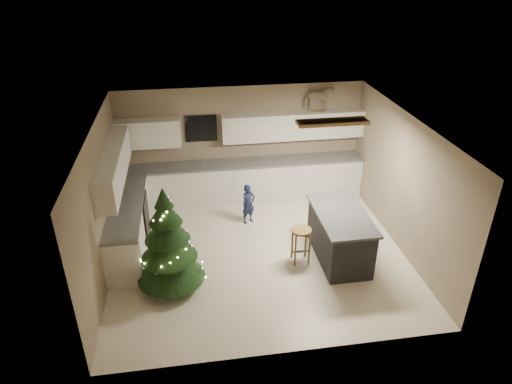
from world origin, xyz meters
TOP-DOWN VIEW (x-y plane):
  - ground_plane at (0.00, 0.00)m, footprint 5.50×5.50m
  - room_shell at (0.02, 0.00)m, footprint 5.52×5.02m
  - cabinetry at (-0.91, 1.65)m, footprint 5.50×3.20m
  - island at (1.47, -0.34)m, footprint 0.90×1.70m
  - bar_stool at (0.72, -0.38)m, footprint 0.37×0.37m
  - christmas_tree at (-1.64, -0.70)m, footprint 1.20×1.16m
  - toddler at (-0.04, 1.16)m, footprint 0.38×0.34m
  - rocking_horse at (1.70, 2.33)m, footprint 0.65×0.30m

SIDE VIEW (x-z plane):
  - ground_plane at x=0.00m, z-range 0.00..0.00m
  - toddler at x=-0.04m, z-range 0.00..0.88m
  - island at x=1.47m, z-range 0.00..0.95m
  - bar_stool at x=0.72m, z-range 0.18..0.88m
  - cabinetry at x=-0.91m, z-range -0.24..1.76m
  - christmas_tree at x=-1.64m, z-range -0.17..1.75m
  - room_shell at x=0.02m, z-range 0.44..3.05m
  - rocking_horse at x=1.70m, z-range 2.01..2.58m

